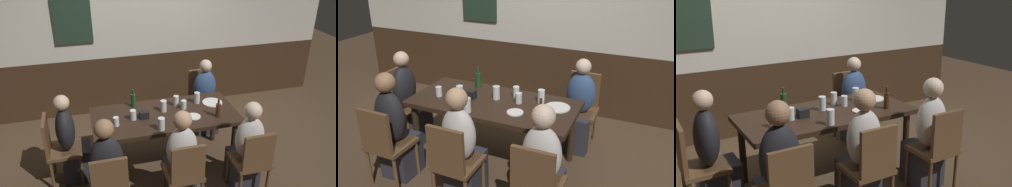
{
  "view_description": "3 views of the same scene",
  "coord_description": "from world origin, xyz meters",
  "views": [
    {
      "loc": [
        -0.93,
        -3.59,
        2.87
      ],
      "look_at": [
        0.06,
        0.1,
        0.97
      ],
      "focal_mm": 36.81,
      "sensor_mm": 36.0,
      "label": 1
    },
    {
      "loc": [
        1.51,
        -3.04,
        2.3
      ],
      "look_at": [
        0.16,
        -0.02,
        0.87
      ],
      "focal_mm": 36.96,
      "sensor_mm": 36.0,
      "label": 2
    },
    {
      "loc": [
        -1.8,
        -3.39,
        2.08
      ],
      "look_at": [
        0.18,
        -0.08,
        0.93
      ],
      "focal_mm": 41.89,
      "sensor_mm": 36.0,
      "label": 3
    }
  ],
  "objects": [
    {
      "name": "person_head_west",
      "position": [
        -1.16,
        0.0,
        0.48
      ],
      "size": [
        0.37,
        0.34,
        1.15
      ],
      "color": "#2D2D38",
      "rests_on": "ground_plane"
    },
    {
      "name": "dining_table",
      "position": [
        0.0,
        0.0,
        0.66
      ],
      "size": [
        1.8,
        0.83,
        0.74
      ],
      "color": "black",
      "rests_on": "ground_plane"
    },
    {
      "name": "plate_white_large",
      "position": [
        0.68,
        0.13,
        0.75
      ],
      "size": [
        0.26,
        0.26,
        0.01
      ],
      "primitive_type": "cylinder",
      "color": "white",
      "rests_on": "dining_table"
    },
    {
      "name": "person_mid_near",
      "position": [
        0.0,
        -0.67,
        0.49
      ],
      "size": [
        0.34,
        0.37,
        1.17
      ],
      "color": "#2D2D38",
      "rests_on": "ground_plane"
    },
    {
      "name": "condiment_caddy",
      "position": [
        -0.27,
        -0.02,
        0.79
      ],
      "size": [
        0.11,
        0.09,
        0.09
      ],
      "primitive_type": "cube",
      "color": "black",
      "rests_on": "dining_table"
    },
    {
      "name": "wall_back",
      "position": [
        -0.01,
        1.65,
        1.3
      ],
      "size": [
        6.4,
        0.13,
        2.6
      ],
      "color": "#3D2819",
      "rests_on": "ground_plane"
    },
    {
      "name": "person_right_near",
      "position": [
        0.79,
        -0.67,
        0.49
      ],
      "size": [
        0.34,
        0.37,
        1.16
      ],
      "color": "#2D2D38",
      "rests_on": "ground_plane"
    },
    {
      "name": "chair_left_near",
      "position": [
        -0.79,
        -0.83,
        0.5
      ],
      "size": [
        0.4,
        0.4,
        0.88
      ],
      "color": "brown",
      "rests_on": "ground_plane"
    },
    {
      "name": "chair_right_far",
      "position": [
        0.79,
        0.83,
        0.5
      ],
      "size": [
        0.4,
        0.4,
        0.88
      ],
      "color": "brown",
      "rests_on": "ground_plane"
    },
    {
      "name": "chair_right_near",
      "position": [
        0.79,
        -0.83,
        0.5
      ],
      "size": [
        0.4,
        0.4,
        0.88
      ],
      "color": "brown",
      "rests_on": "ground_plane"
    },
    {
      "name": "tumbler_short",
      "position": [
        -0.4,
        -0.02,
        0.79
      ],
      "size": [
        0.08,
        0.08,
        0.12
      ],
      "color": "silver",
      "rests_on": "dining_table"
    },
    {
      "name": "plate_white_small",
      "position": [
        0.32,
        -0.16,
        0.75
      ],
      "size": [
        0.17,
        0.17,
        0.01
      ],
      "primitive_type": "cylinder",
      "color": "white",
      "rests_on": "dining_table"
    },
    {
      "name": "chair_mid_near",
      "position": [
        0.0,
        -0.83,
        0.5
      ],
      "size": [
        0.4,
        0.4,
        0.88
      ],
      "color": "brown",
      "rests_on": "ground_plane"
    },
    {
      "name": "tumbler_water",
      "position": [
        0.27,
        0.07,
        0.79
      ],
      "size": [
        0.07,
        0.07,
        0.12
      ],
      "color": "silver",
      "rests_on": "dining_table"
    },
    {
      "name": "pint_glass_pale",
      "position": [
        0.48,
        0.18,
        0.8
      ],
      "size": [
        0.08,
        0.08,
        0.15
      ],
      "color": "silver",
      "rests_on": "dining_table"
    },
    {
      "name": "beer_bottle_green",
      "position": [
        -0.34,
        0.3,
        0.84
      ],
      "size": [
        0.06,
        0.06,
        0.24
      ],
      "color": "#194723",
      "rests_on": "dining_table"
    },
    {
      "name": "beer_glass_tall",
      "position": [
        -0.13,
        -0.33,
        0.81
      ],
      "size": [
        0.08,
        0.08,
        0.15
      ],
      "color": "silver",
      "rests_on": "dining_table"
    },
    {
      "name": "beer_bottle_brown",
      "position": [
        0.61,
        -0.23,
        0.83
      ],
      "size": [
        0.06,
        0.06,
        0.24
      ],
      "color": "#42230F",
      "rests_on": "dining_table"
    },
    {
      "name": "pint_glass_amber",
      "position": [
        0.0,
        0.08,
        0.8
      ],
      "size": [
        0.08,
        0.08,
        0.15
      ],
      "color": "silver",
      "rests_on": "dining_table"
    },
    {
      "name": "pint_glass_stout",
      "position": [
        -0.62,
        -0.12,
        0.79
      ],
      "size": [
        0.07,
        0.07,
        0.11
      ],
      "color": "silver",
      "rests_on": "dining_table"
    },
    {
      "name": "chair_head_west",
      "position": [
        -1.32,
        0.0,
        0.5
      ],
      "size": [
        0.4,
        0.4,
        0.88
      ],
      "color": "brown",
      "rests_on": "ground_plane"
    },
    {
      "name": "highball_clear",
      "position": [
        0.19,
        0.17,
        0.8
      ],
      "size": [
        0.07,
        0.07,
        0.14
      ],
      "color": "silver",
      "rests_on": "dining_table"
    },
    {
      "name": "person_left_near",
      "position": [
        -0.79,
        -0.67,
        0.5
      ],
      "size": [
        0.34,
        0.37,
        1.19
      ],
      "color": "#2D2D38",
      "rests_on": "ground_plane"
    },
    {
      "name": "ground_plane",
      "position": [
        0.0,
        0.0,
        0.0
      ],
      "size": [
        12.0,
        12.0,
        0.0
      ],
      "primitive_type": "plane",
      "color": "#4C3826"
    },
    {
      "name": "person_right_far",
      "position": [
        0.79,
        0.67,
        0.47
      ],
      "size": [
        0.34,
        0.37,
        1.12
      ],
      "color": "#2D2D38",
      "rests_on": "ground_plane"
    }
  ]
}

